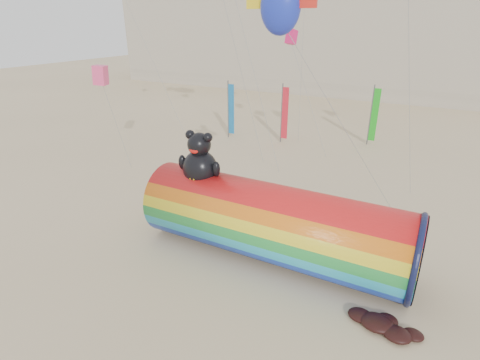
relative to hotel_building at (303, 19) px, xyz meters
The scene contains 6 objects.
ground 48.60m from the hotel_building, 75.36° to the right, with size 160.00×160.00×0.00m, color #CCB58C.
hotel_building is the anchor object (origin of this frame).
windsock_assembly 49.94m from the hotel_building, 71.77° to the right, with size 12.11×3.69×5.58m.
kite_handler 52.29m from the hotel_building, 66.63° to the right, with size 0.57×0.37×1.57m, color #5B5F63.
fabric_bundle 54.16m from the hotel_building, 67.12° to the right, with size 2.62×1.35×0.41m.
festival_banners 31.97m from the hotel_building, 71.33° to the right, with size 12.55×3.93×5.20m.
Camera 1 is at (8.99, -14.45, 10.16)m, focal length 28.00 mm.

